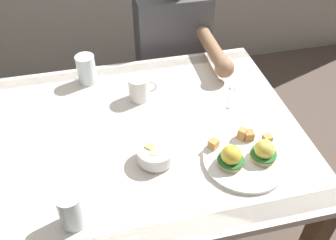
% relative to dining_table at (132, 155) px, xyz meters
% --- Properties ---
extents(dining_table, '(1.20, 0.90, 0.74)m').
position_rel_dining_table_xyz_m(dining_table, '(0.00, 0.00, 0.00)').
color(dining_table, silver).
rests_on(dining_table, ground_plane).
extents(eggs_benedict_plate, '(0.27, 0.27, 0.09)m').
position_rel_dining_table_xyz_m(eggs_benedict_plate, '(0.34, -0.21, 0.13)').
color(eggs_benedict_plate, white).
rests_on(eggs_benedict_plate, dining_table).
extents(fruit_bowl, '(0.12, 0.12, 0.06)m').
position_rel_dining_table_xyz_m(fruit_bowl, '(0.06, -0.14, 0.14)').
color(fruit_bowl, white).
rests_on(fruit_bowl, dining_table).
extents(coffee_mug, '(0.11, 0.08, 0.09)m').
position_rel_dining_table_xyz_m(coffee_mug, '(0.07, 0.19, 0.16)').
color(coffee_mug, white).
rests_on(coffee_mug, dining_table).
extents(fork, '(0.09, 0.15, 0.00)m').
position_rel_dining_table_xyz_m(fork, '(0.42, 0.13, 0.11)').
color(fork, silver).
rests_on(fork, dining_table).
extents(water_glass_near, '(0.07, 0.07, 0.12)m').
position_rel_dining_table_xyz_m(water_glass_near, '(-0.20, -0.31, 0.16)').
color(water_glass_near, silver).
rests_on(water_glass_near, dining_table).
extents(water_glass_far, '(0.08, 0.08, 0.12)m').
position_rel_dining_table_xyz_m(water_glass_far, '(-0.12, 0.35, 0.16)').
color(water_glass_far, silver).
rests_on(water_glass_far, dining_table).
extents(diner_person, '(0.34, 0.54, 1.14)m').
position_rel_dining_table_xyz_m(diner_person, '(0.31, 0.60, 0.02)').
color(diner_person, '#33333D').
rests_on(diner_person, ground_plane).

